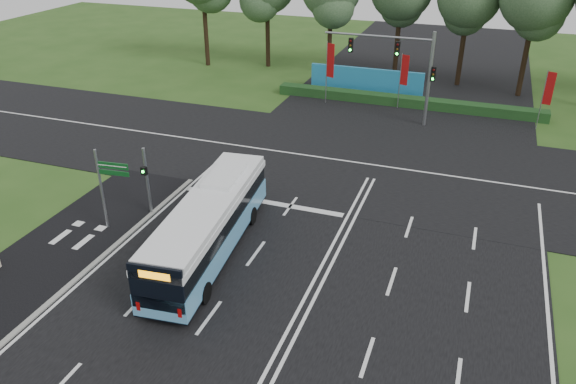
{
  "coord_description": "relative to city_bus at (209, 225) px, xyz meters",
  "views": [
    {
      "loc": [
        5.82,
        -20.83,
        15.24
      ],
      "look_at": [
        -2.36,
        2.0,
        2.58
      ],
      "focal_mm": 35.0,
      "sensor_mm": 36.0,
      "label": 1
    }
  ],
  "objects": [
    {
      "name": "traffic_light_gantry",
      "position": [
        5.56,
        21.19,
        3.05
      ],
      "size": [
        8.41,
        0.28,
        7.0
      ],
      "color": "gray",
      "rests_on": "ground"
    },
    {
      "name": "banner_flag_mid",
      "position": [
        4.99,
        24.42,
        1.34
      ],
      "size": [
        0.65,
        0.22,
        4.52
      ],
      "rotation": [
        0.0,
        0.0,
        -0.26
      ],
      "color": "gray",
      "rests_on": "ground"
    },
    {
      "name": "banner_flag_left",
      "position": [
        -0.95,
        23.67,
        1.71
      ],
      "size": [
        0.72,
        0.32,
        5.15
      ],
      "rotation": [
        0.0,
        0.0,
        -0.37
      ],
      "color": "gray",
      "rests_on": "ground"
    },
    {
      "name": "road_cross",
      "position": [
        5.35,
        12.69,
        -1.59
      ],
      "size": [
        120.0,
        14.0,
        0.05
      ],
      "primitive_type": "cube",
      "color": "black",
      "rests_on": "ground"
    },
    {
      "name": "ground",
      "position": [
        5.35,
        0.69,
        -1.62
      ],
      "size": [
        120.0,
        120.0,
        0.0
      ],
      "primitive_type": "plane",
      "color": "#2B4E1A",
      "rests_on": "ground"
    },
    {
      "name": "road_main",
      "position": [
        5.35,
        0.69,
        -1.6
      ],
      "size": [
        20.0,
        120.0,
        0.04
      ],
      "primitive_type": "cube",
      "color": "black",
      "rests_on": "ground"
    },
    {
      "name": "kerb_strip",
      "position": [
        -4.75,
        -2.31,
        -1.56
      ],
      "size": [
        0.25,
        18.0,
        0.12
      ],
      "primitive_type": "cube",
      "color": "gray",
      "rests_on": "ground"
    },
    {
      "name": "blue_hoarding",
      "position": [
        1.35,
        27.69,
        -0.52
      ],
      "size": [
        10.0,
        0.3,
        2.2
      ],
      "primitive_type": "cube",
      "color": "teal",
      "rests_on": "ground"
    },
    {
      "name": "street_sign",
      "position": [
        -5.85,
        0.42,
        1.15
      ],
      "size": [
        1.72,
        0.28,
        4.43
      ],
      "rotation": [
        0.0,
        0.0,
        0.11
      ],
      "color": "gray",
      "rests_on": "ground"
    },
    {
      "name": "banner_flag_right",
      "position": [
        15.58,
        23.12,
        1.31
      ],
      "size": [
        0.64,
        0.24,
        4.49
      ],
      "rotation": [
        0.0,
        0.0,
        -0.3
      ],
      "color": "gray",
      "rests_on": "ground"
    },
    {
      "name": "bike_path",
      "position": [
        -7.15,
        -2.31,
        -1.59
      ],
      "size": [
        5.0,
        18.0,
        0.06
      ],
      "primitive_type": "cube",
      "color": "black",
      "rests_on": "ground"
    },
    {
      "name": "hedge",
      "position": [
        5.35,
        25.19,
        -1.22
      ],
      "size": [
        22.0,
        1.2,
        0.8
      ],
      "primitive_type": "cube",
      "color": "#163C18",
      "rests_on": "ground"
    },
    {
      "name": "city_bus",
      "position": [
        0.0,
        0.0,
        0.0
      ],
      "size": [
        3.44,
        11.36,
        3.21
      ],
      "rotation": [
        0.0,
        0.0,
        0.1
      ],
      "color": "#589DCC",
      "rests_on": "ground"
    },
    {
      "name": "pedestrian_signal",
      "position": [
        -4.86,
        2.39,
        0.5
      ],
      "size": [
        0.31,
        0.44,
        3.88
      ],
      "rotation": [
        0.0,
        0.0,
        -0.02
      ],
      "color": "gray",
      "rests_on": "ground"
    }
  ]
}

